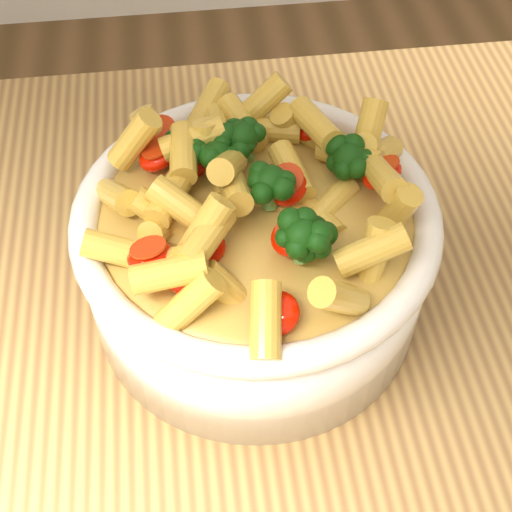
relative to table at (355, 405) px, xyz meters
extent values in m
cube|color=tan|center=(0.00, 0.00, 0.08)|extent=(1.20, 0.80, 0.04)
cylinder|color=white|center=(-0.09, 0.06, 0.16)|extent=(0.27, 0.27, 0.11)
ellipsoid|color=white|center=(-0.09, 0.06, 0.12)|extent=(0.25, 0.25, 0.04)
torus|color=white|center=(-0.09, 0.06, 0.21)|extent=(0.28, 0.28, 0.02)
ellipsoid|color=#E5B54E|center=(-0.09, 0.06, 0.21)|extent=(0.24, 0.24, 0.03)
camera|label=1|loc=(-0.13, -0.30, 0.59)|focal=50.00mm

